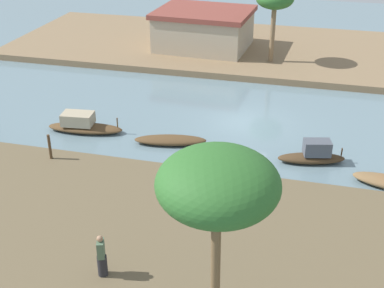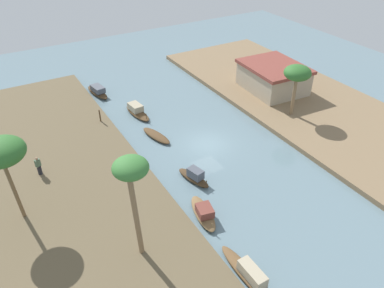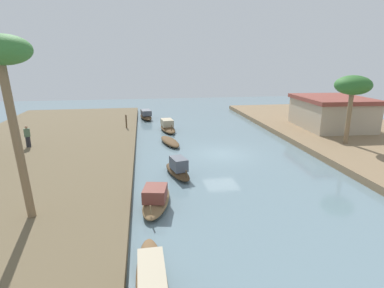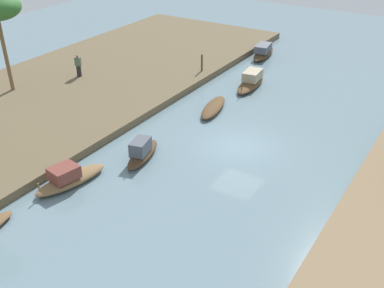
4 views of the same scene
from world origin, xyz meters
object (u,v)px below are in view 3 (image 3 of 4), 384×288
Objects in this scene: sampan_foreground at (156,199)px; person_on_near_bank at (28,137)px; sampan_near_left_bank at (146,115)px; sampan_with_tall_canopy at (178,169)px; palm_tree_right_tall at (353,87)px; sampan_with_red_awning at (168,127)px; mooring_post at (126,121)px; riverside_building at (331,112)px; sampan_upstream_small at (170,141)px; sampan_downstream_large at (152,282)px; palm_tree_left_far at (5,63)px.

person_on_near_bank is (-10.47, -9.21, 0.82)m from sampan_foreground.
sampan_near_left_bank is 19.24m from sampan_with_tall_canopy.
sampan_with_red_awning is at bearing -122.97° from palm_tree_right_tall.
sampan_with_tall_canopy is 12.87m from mooring_post.
person_on_near_bank reaches higher than sampan_near_left_bank.
sampan_foreground is 0.54× the size of riverside_building.
sampan_with_red_awning is at bearing 165.03° from sampan_upstream_small.
sampan_with_red_awning is 2.65× the size of person_on_near_bank.
sampan_downstream_large is 21.30m from palm_tree_right_tall.
sampan_foreground is 0.55× the size of palm_tree_left_far.
sampan_foreground is 22.07m from riverside_building.
person_on_near_bank reaches higher than sampan_with_tall_canopy.
palm_tree_left_far reaches higher than palm_tree_right_tall.
person_on_near_bank is 0.22× the size of riverside_building.
person_on_near_bank is 13.38m from palm_tree_left_far.
palm_tree_left_far is (17.51, -7.35, 6.42)m from sampan_with_red_awning.
sampan_downstream_large is at bearing -24.71° from sampan_with_tall_canopy.
riverside_building reaches higher than sampan_foreground.
sampan_with_red_awning is 22.43m from sampan_downstream_large.
sampan_foreground is at bearing -63.50° from palm_tree_right_tall.
sampan_downstream_large reaches higher than sampan_foreground.
sampan_with_red_awning is at bearing 8.89° from sampan_near_left_bank.
sampan_with_tall_canopy is 0.46× the size of riverside_building.
sampan_foreground is at bearing -68.19° from person_on_near_bank.
sampan_near_left_bank is 7.16m from mooring_post.
palm_tree_right_tall is at bearing -17.87° from riverside_building.
sampan_foreground is at bearing -7.96° from sampan_near_left_bank.
sampan_with_tall_canopy reaches higher than sampan_upstream_small.
mooring_post is at bearing -161.27° from sampan_foreground.
sampan_with_tall_canopy is (19.17, 1.68, 0.00)m from sampan_near_left_bank.
palm_tree_right_tall reaches higher than riverside_building.
mooring_post is at bearing 19.51° from person_on_near_bank.
palm_tree_left_far is at bearing -68.22° from sampan_with_tall_canopy.
sampan_with_red_awning reaches higher than sampan_foreground.
palm_tree_left_far reaches higher than sampan_upstream_small.
palm_tree_left_far is at bearing -67.23° from palm_tree_right_tall.
sampan_near_left_bank is 15.51m from person_on_near_bank.
sampan_with_tall_canopy is (-9.77, 1.90, 0.02)m from sampan_downstream_large.
sampan_with_red_awning is 12.56m from sampan_with_tall_canopy.
sampan_upstream_small is 3.12× the size of mooring_post.
palm_tree_left_far reaches higher than person_on_near_bank.
riverside_building reaches higher than person_on_near_bank.
sampan_downstream_large is at bearing 7.37° from sampan_foreground.
sampan_with_tall_canopy is at bearing -51.09° from person_on_near_bank.
person_on_near_bank is (0.84, -10.88, 0.99)m from sampan_upstream_small.
sampan_with_tall_canopy is at bearing 125.46° from palm_tree_left_far.
palm_tree_right_tall reaches higher than person_on_near_bank.
person_on_near_bank is at bearing -98.09° from sampan_upstream_small.
palm_tree_right_tall reaches higher than sampan_downstream_large.
sampan_upstream_small is 11.43m from sampan_foreground.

